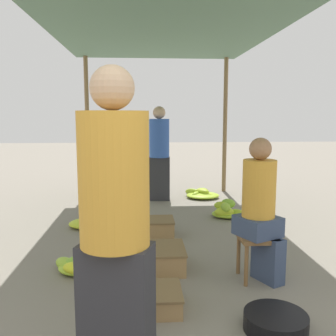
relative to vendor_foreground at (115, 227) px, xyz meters
name	(u,v)px	position (x,y,z in m)	size (l,w,h in m)	color
canopy_post_back_left	(87,126)	(-0.90, 5.36, 0.39)	(0.08, 0.08, 2.62)	olive
canopy_post_back_right	(225,126)	(1.79, 5.36, 0.39)	(0.08, 0.08, 2.62)	olive
canopy_tarp	(167,14)	(0.45, 2.39, 1.72)	(3.08, 6.34, 0.04)	#567A60
vendor_foreground	(115,227)	(0.00, 0.00, 0.00)	(0.48, 0.48, 1.78)	#2D2D33
stool	(257,244)	(1.20, 1.29, -0.58)	(0.34, 0.34, 0.42)	brown
vendor_seated	(261,207)	(1.22, 1.28, -0.23)	(0.45, 0.45, 1.32)	#384766
basin_black	(276,322)	(1.08, 0.45, -0.86)	(0.45, 0.45, 0.13)	black
banana_pile_left_0	(81,266)	(-0.45, 1.55, -0.85)	(0.60, 0.48, 0.16)	#74B337
banana_pile_left_1	(92,222)	(-0.55, 3.06, -0.85)	(0.57, 0.49, 0.20)	#90BE32
banana_pile_left_2	(113,209)	(-0.31, 3.77, -0.85)	(0.49, 0.56, 0.26)	#74B337
banana_pile_left_3	(117,199)	(-0.30, 4.53, -0.86)	(0.60, 0.58, 0.16)	#8EBD33
banana_pile_right_0	(228,211)	(1.42, 3.40, -0.83)	(0.54, 0.45, 0.27)	#86BA34
banana_pile_right_1	(201,194)	(1.24, 4.80, -0.86)	(0.63, 0.64, 0.18)	#A4C62F
crate_near	(155,299)	(0.24, 0.81, -0.84)	(0.42, 0.42, 0.16)	#9E7A4C
crate_mid	(158,227)	(0.34, 2.63, -0.81)	(0.41, 0.41, 0.22)	#9E7A4C
crate_far	(159,258)	(0.31, 1.59, -0.81)	(0.51, 0.51, 0.22)	#9E7A4C
shopper_walking_mid	(159,152)	(0.45, 4.66, -0.05)	(0.39, 0.39, 1.68)	#2D2D33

